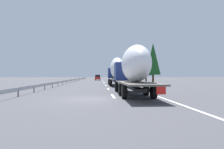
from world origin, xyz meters
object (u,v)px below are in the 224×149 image
car_black_suv (98,77)px  road_sign (121,73)px  truck_trailing (133,68)px  truck_lead (117,70)px  car_red_compact (98,77)px

car_black_suv → road_sign: 31.57m
truck_trailing → car_black_suv: 70.37m
truck_trailing → truck_lead: bearing=0.0°
car_black_suv → road_sign: (-30.85, -6.58, 1.35)m
road_sign → car_black_suv: bearing=12.0°
truck_lead → car_red_compact: size_ratio=2.68×
car_red_compact → car_black_suv: car_red_compact is taller
truck_lead → car_red_compact: (36.04, 3.44, -1.64)m
truck_trailing → car_red_compact: bearing=3.7°
truck_lead → road_sign: (22.52, -3.10, -0.31)m
road_sign → truck_trailing: bearing=175.5°
car_red_compact → road_sign: road_sign is taller
truck_trailing → road_sign: bearing=-4.5°
truck_trailing → car_red_compact: truck_trailing is taller
truck_trailing → car_red_compact: (52.95, 3.44, -1.41)m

